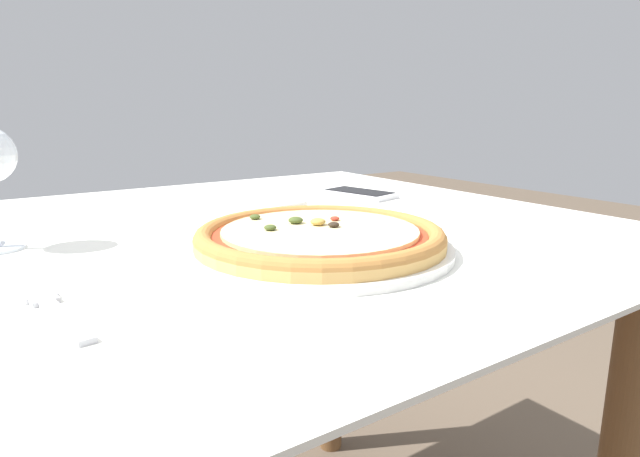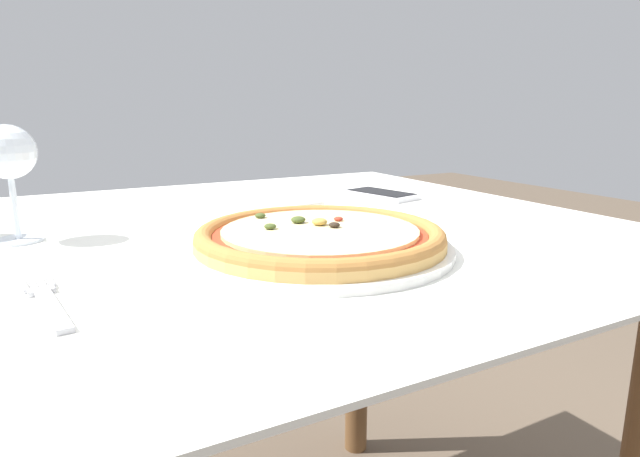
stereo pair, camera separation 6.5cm
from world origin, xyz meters
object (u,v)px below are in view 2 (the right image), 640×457
at_px(fork, 46,299).
at_px(cell_phone, 381,194).
at_px(dining_table, 227,293).
at_px(pizza_plate, 320,239).
at_px(wine_glass_far_left, 8,156).

height_order(fork, cell_phone, cell_phone).
relative_size(fork, cell_phone, 1.09).
bearing_deg(cell_phone, fork, -151.45).
height_order(dining_table, pizza_plate, pizza_plate).
xyz_separation_m(dining_table, pizza_plate, (0.07, -0.17, 0.11)).
distance_m(dining_table, fork, 0.33).
relative_size(dining_table, fork, 6.86).
distance_m(fork, cell_phone, 0.69).
bearing_deg(dining_table, pizza_plate, -69.10).
bearing_deg(fork, pizza_plate, 5.64).
distance_m(wine_glass_far_left, cell_phone, 0.64).
xyz_separation_m(fork, cell_phone, (0.61, 0.33, 0.00)).
bearing_deg(wine_glass_far_left, fork, -85.01).
relative_size(pizza_plate, fork, 1.93).
bearing_deg(cell_phone, dining_table, -160.59).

